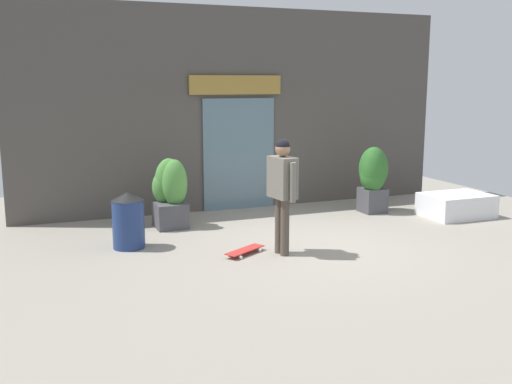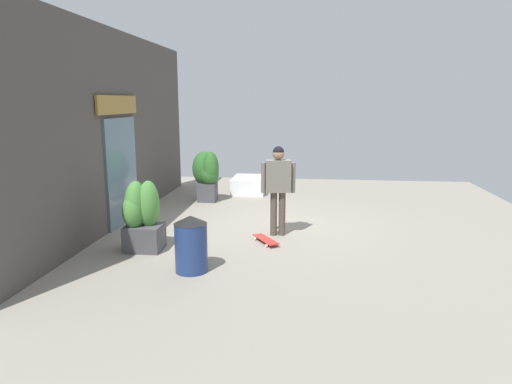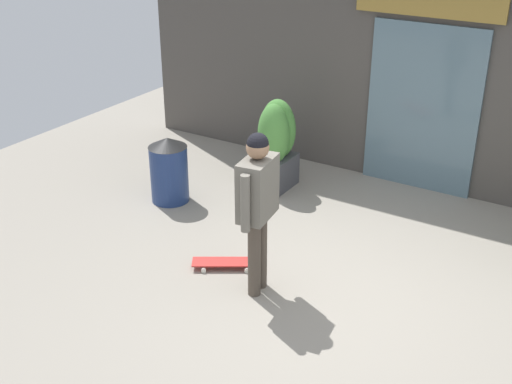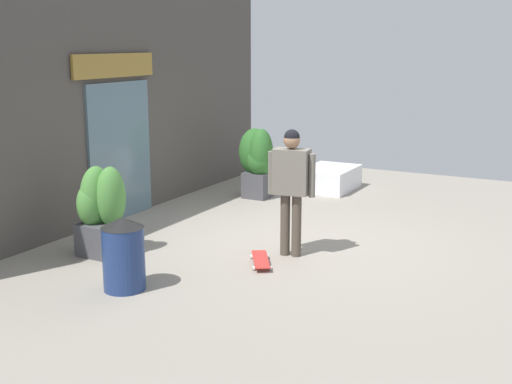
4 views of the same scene
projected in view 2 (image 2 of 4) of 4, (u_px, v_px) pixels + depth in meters
name	position (u px, v px, depth m)	size (l,w,h in m)	color
ground_plane	(265.00, 227.00, 9.45)	(12.00, 12.00, 0.00)	gray
building_facade	(114.00, 130.00, 9.40)	(8.87, 0.31, 3.96)	#4C4742
skateboarder	(278.00, 181.00, 8.65)	(0.32, 0.65, 1.72)	#4C4238
skateboard	(266.00, 240.00, 8.36)	(0.72, 0.55, 0.08)	red
planter_box_left	(141.00, 215.00, 7.88)	(0.57, 0.64, 1.21)	#47474C
planter_box_right	(207.00, 173.00, 11.70)	(0.64, 0.70, 1.30)	#47474C
trash_bin	(191.00, 244.00, 6.89)	(0.50, 0.50, 0.87)	navy
snow_ledge	(249.00, 185.00, 12.94)	(1.24, 0.90, 0.44)	white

